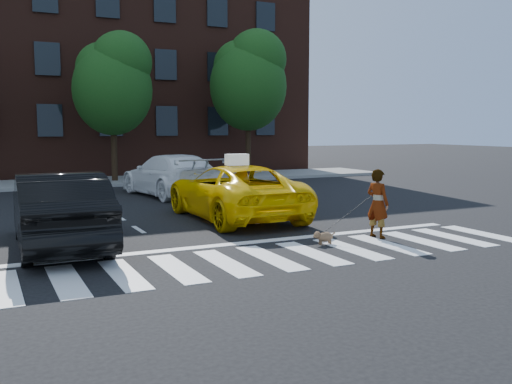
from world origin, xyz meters
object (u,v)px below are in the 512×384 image
(taxi, at_px, (234,192))
(white_suv, at_px, (170,175))
(black_sedan, at_px, (60,210))
(tree_mid, at_px, (113,80))
(woman, at_px, (378,204))
(tree_right, at_px, (249,77))
(dog, at_px, (324,237))

(taxi, relative_size, white_suv, 1.01)
(taxi, height_order, black_sedan, black_sedan)
(tree_mid, relative_size, white_suv, 1.27)
(black_sedan, distance_m, woman, 7.37)
(tree_mid, bearing_deg, tree_right, -0.00)
(woman, bearing_deg, dog, 80.15)
(tree_mid, xyz_separation_m, woman, (2.80, -16.20, -4.02))
(black_sedan, bearing_deg, dog, 158.79)
(tree_mid, height_order, white_suv, tree_mid)
(tree_mid, xyz_separation_m, white_suv, (0.87, -5.85, -4.04))
(black_sedan, xyz_separation_m, white_suv, (5.12, 8.21, -0.03))
(tree_right, distance_m, dog, 18.06)
(tree_mid, relative_size, dog, 13.05)
(tree_right, height_order, white_suv, tree_right)
(tree_mid, distance_m, tree_right, 7.01)
(tree_right, bearing_deg, white_suv, -136.35)
(tree_right, height_order, woman, tree_right)
(white_suv, relative_size, woman, 3.36)
(tree_mid, distance_m, black_sedan, 15.23)
(tree_mid, distance_m, taxi, 12.70)
(tree_right, xyz_separation_m, black_sedan, (-11.26, -14.06, -4.42))
(woman, bearing_deg, taxi, 10.31)
(black_sedan, xyz_separation_m, woman, (7.05, -2.13, -0.01))
(taxi, distance_m, woman, 4.62)
(white_suv, distance_m, dog, 10.50)
(tree_right, relative_size, dog, 14.15)
(tree_right, bearing_deg, tree_mid, 180.00)
(tree_right, xyz_separation_m, dog, (-5.82, -16.32, -5.08))
(black_sedan, relative_size, white_suv, 0.91)
(woman, bearing_deg, tree_right, -28.93)
(woman, relative_size, dog, 3.07)
(white_suv, bearing_deg, dog, 84.70)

